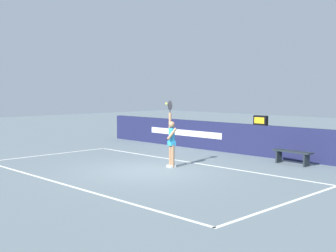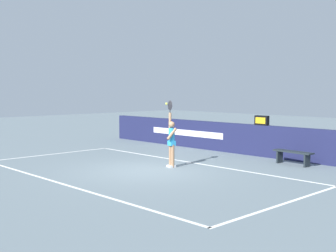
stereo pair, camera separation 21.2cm
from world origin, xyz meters
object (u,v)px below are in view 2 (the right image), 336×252
Objects in this scene: tennis_ball at (166,104)px; courtside_bench_near at (293,154)px; speed_display at (262,120)px; tennis_player at (171,140)px.

courtside_bench_near is at bearing 50.13° from tennis_ball.
speed_display is at bearing 155.47° from courtside_bench_near.
tennis_player is 33.16× the size of tennis_ball.
tennis_player reaches higher than tennis_ball.
tennis_ball is 0.05× the size of courtside_bench_near.
speed_display is at bearing 80.56° from tennis_player.
tennis_ball is 4.79m from courtside_bench_near.
tennis_player is at bearing 5.77° from tennis_ball.
tennis_player is 1.24m from tennis_ball.
courtside_bench_near is (1.92, -0.87, -1.06)m from speed_display.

